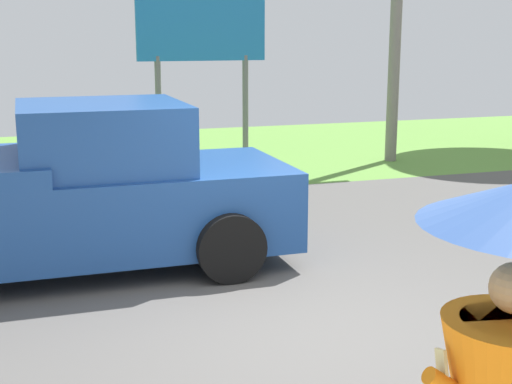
% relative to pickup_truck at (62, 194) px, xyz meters
% --- Properties ---
extents(ground_plane, '(40.00, 22.00, 0.20)m').
position_rel_pickup_truck_xyz_m(ground_plane, '(2.01, 0.39, -0.92)').
color(ground_plane, '#565451').
extents(pickup_truck, '(5.20, 2.28, 1.88)m').
position_rel_pickup_truck_xyz_m(pickup_truck, '(0.00, 0.00, 0.00)').
color(pickup_truck, '#1E478C').
rests_on(pickup_truck, ground_plane).
extents(roadside_billboard, '(2.60, 0.12, 3.50)m').
position_rel_pickup_truck_xyz_m(roadside_billboard, '(3.11, 5.95, 1.68)').
color(roadside_billboard, slate).
rests_on(roadside_billboard, ground_plane).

